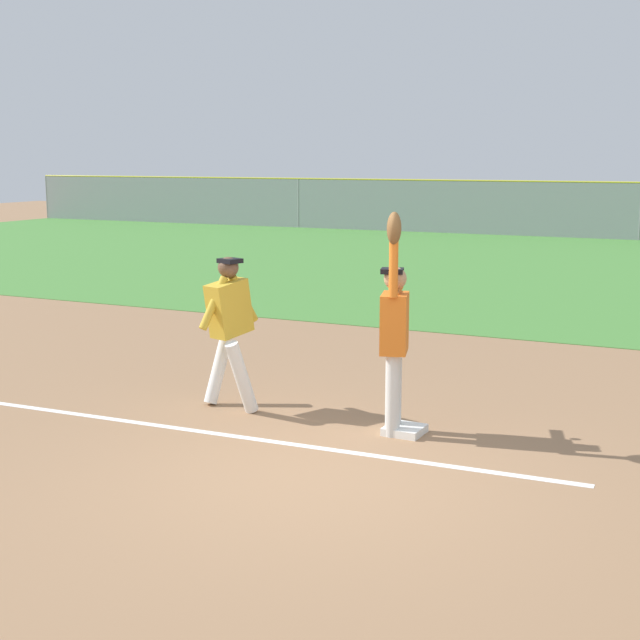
# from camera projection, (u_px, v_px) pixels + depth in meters

# --- Properties ---
(ground_plane) EXTENTS (76.02, 76.02, 0.00)m
(ground_plane) POSITION_uv_depth(u_px,v_px,m) (318.00, 477.00, 7.99)
(ground_plane) COLOR #936D4C
(outfield_grass) EXTENTS (51.76, 18.56, 0.01)m
(outfield_grass) POSITION_uv_depth(u_px,v_px,m) (597.00, 271.00, 22.27)
(outfield_grass) COLOR #478438
(outfield_grass) RESTS_ON ground_plane
(chalk_foul_line) EXTENTS (12.00, 0.46, 0.01)m
(chalk_foul_line) POSITION_uv_depth(u_px,v_px,m) (42.00, 409.00, 10.11)
(chalk_foul_line) COLOR white
(chalk_foul_line) RESTS_ON ground_plane
(first_base) EXTENTS (0.39, 0.39, 0.08)m
(first_base) POSITION_uv_depth(u_px,v_px,m) (405.00, 430.00, 9.22)
(first_base) COLOR white
(first_base) RESTS_ON ground_plane
(fielder) EXTENTS (0.37, 0.89, 2.28)m
(fielder) POSITION_uv_depth(u_px,v_px,m) (394.00, 326.00, 9.03)
(fielder) COLOR silver
(fielder) RESTS_ON ground_plane
(runner) EXTENTS (0.76, 0.83, 1.72)m
(runner) POSITION_uv_depth(u_px,v_px,m) (229.00, 322.00, 9.97)
(runner) COLOR white
(runner) RESTS_ON ground_plane
(baseball) EXTENTS (0.07, 0.07, 0.07)m
(baseball) POSITION_uv_depth(u_px,v_px,m) (395.00, 274.00, 9.22)
(baseball) COLOR white
(parked_car_blue) EXTENTS (4.49, 2.28, 1.25)m
(parked_car_blue) POSITION_uv_depth(u_px,v_px,m) (362.00, 208.00, 37.71)
(parked_car_blue) COLOR #23389E
(parked_car_blue) RESTS_ON ground_plane
(parked_car_silver) EXTENTS (4.50, 2.32, 1.25)m
(parked_car_silver) POSITION_uv_depth(u_px,v_px,m) (478.00, 211.00, 35.39)
(parked_car_silver) COLOR #B7B7BC
(parked_car_silver) RESTS_ON ground_plane
(parked_car_white) EXTENTS (4.60, 2.52, 1.25)m
(parked_car_white) POSITION_uv_depth(u_px,v_px,m) (586.00, 214.00, 33.81)
(parked_car_white) COLOR white
(parked_car_white) RESTS_ON ground_plane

